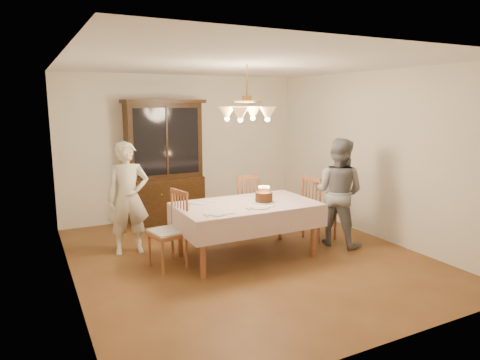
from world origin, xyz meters
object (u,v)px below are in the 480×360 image
dining_table (247,209)px  chair_far_side (243,208)px  china_hutch (165,164)px  elderly_woman (128,198)px  birthday_cake (264,197)px

dining_table → chair_far_side: (0.41, 0.92, -0.24)m
china_hutch → chair_far_side: (0.86, -1.33, -0.60)m
china_hutch → elderly_woman: (-0.96, -1.37, -0.25)m
china_hutch → birthday_cake: bearing=-73.4°
china_hutch → elderly_woman: china_hutch is taller
elderly_woman → china_hutch: bearing=61.9°
china_hutch → birthday_cake: size_ratio=7.20×
dining_table → birthday_cake: size_ratio=6.33×
dining_table → chair_far_side: size_ratio=1.90×
chair_far_side → elderly_woman: bearing=-178.9°
chair_far_side → elderly_woman: (-1.82, -0.03, 0.35)m
dining_table → birthday_cake: 0.28m
elderly_woman → birthday_cake: elderly_woman is taller
dining_table → china_hutch: china_hutch is taller
dining_table → elderly_woman: 1.67m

